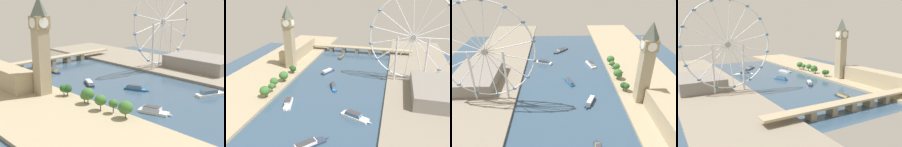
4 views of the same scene
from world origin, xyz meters
The scene contains 15 objects.
ground_plane centered at (0.00, 0.00, 0.00)m, with size 380.56×380.56×0.00m, color #334C66.
riverbank_left centered at (-105.28, 0.00, 1.50)m, with size 90.00×520.00×3.00m, color tan.
riverbank_right centered at (105.28, 0.00, 1.50)m, with size 90.00×520.00×3.00m, color gray.
clock_tower centered at (-80.57, 54.92, 49.63)m, with size 15.06×15.06×89.62m.
parliament_block centered at (-92.77, 113.62, 12.76)m, with size 22.00×101.39×19.53m, color tan.
tree_row_embankment centered at (-68.71, -6.40, 11.01)m, with size 13.43×85.95×13.66m.
ferris_wheel centered at (87.12, 45.67, 59.33)m, with size 107.66×3.20×110.50m.
riverside_hall centered at (115.74, 6.28, 10.70)m, with size 54.10×79.67×15.39m, color gray.
river_bridge centered at (0.00, 162.21, 7.44)m, with size 192.56×12.82×10.35m.
tour_boat_0 centered at (-24.45, 55.17, 2.05)m, with size 15.05×26.10×4.79m.
tour_boat_1 centered at (-3.11, 8.13, 2.08)m, with size 13.73×26.79×4.91m.
tour_boat_2 centered at (-39.36, -44.08, 2.32)m, with size 14.38×29.27×5.74m.
tour_boat_3 centered at (-21.61, 127.38, 2.03)m, with size 6.08×26.53×4.82m.
tour_boat_4 centered at (5.14, -103.22, 2.02)m, with size 27.63×29.84×5.06m.
tour_boat_5 centered at (34.50, -52.84, 2.39)m, with size 32.81×18.24×5.99m.
Camera 2 is at (65.55, -243.99, 125.16)m, focal length 37.37 mm.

